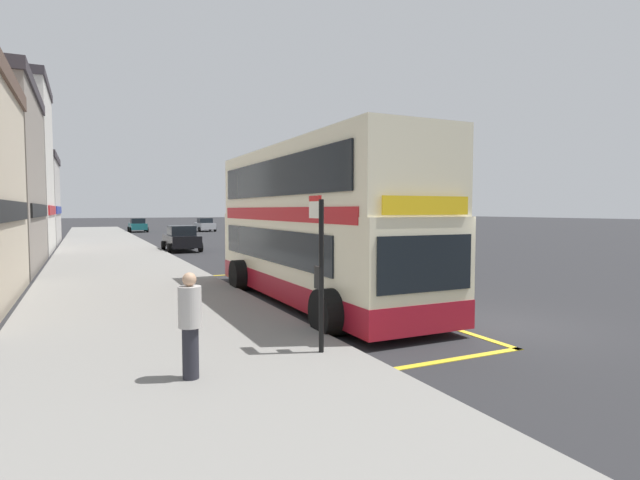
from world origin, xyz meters
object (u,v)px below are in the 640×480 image
at_px(double_decker_bus, 314,230).
at_px(bus_stop_sign, 319,260).
at_px(pedestrian_waiting_near_sign, 190,322).
at_px(parked_car_black_behind, 181,239).
at_px(parked_car_silver_distant, 205,225).
at_px(parked_car_teal_far, 138,225).

relative_size(double_decker_bus, bus_stop_sign, 3.74).
bearing_deg(pedestrian_waiting_near_sign, bus_stop_sign, 11.42).
height_order(parked_car_black_behind, pedestrian_waiting_near_sign, pedestrian_waiting_near_sign).
bearing_deg(double_decker_bus, parked_car_silver_distant, 81.29).
height_order(parked_car_silver_distant, pedestrian_waiting_near_sign, pedestrian_waiting_near_sign).
height_order(bus_stop_sign, parked_car_black_behind, bus_stop_sign).
distance_m(bus_stop_sign, pedestrian_waiting_near_sign, 2.50).
height_order(parked_car_teal_far, parked_car_black_behind, same).
height_order(double_decker_bus, parked_car_silver_distant, double_decker_bus).
relative_size(double_decker_bus, parked_car_black_behind, 2.45).
bearing_deg(parked_car_silver_distant, parked_car_black_behind, -102.83).
height_order(bus_stop_sign, parked_car_teal_far, bus_stop_sign).
bearing_deg(bus_stop_sign, parked_car_black_behind, 85.67).
relative_size(parked_car_teal_far, parked_car_silver_distant, 1.00).
bearing_deg(bus_stop_sign, parked_car_teal_far, 87.93).
xyz_separation_m(parked_car_teal_far, pedestrian_waiting_near_sign, (-4.29, -54.51, 0.19)).
height_order(bus_stop_sign, pedestrian_waiting_near_sign, bus_stop_sign).
relative_size(parked_car_silver_distant, pedestrian_waiting_near_sign, 2.65).
distance_m(parked_car_black_behind, pedestrian_waiting_near_sign, 25.23).
bearing_deg(parked_car_silver_distant, parked_car_teal_far, 170.22).
bearing_deg(bus_stop_sign, parked_car_silver_distant, 79.76).
relative_size(bus_stop_sign, pedestrian_waiting_near_sign, 1.74).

